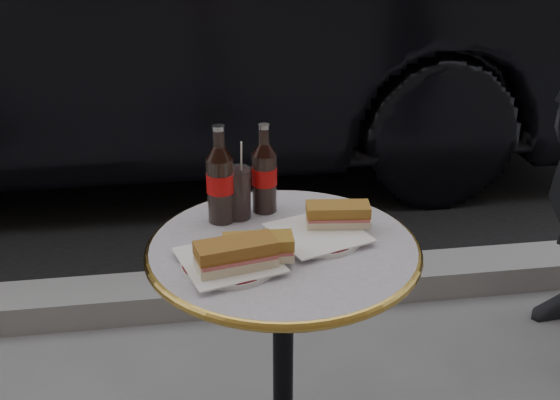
{
  "coord_description": "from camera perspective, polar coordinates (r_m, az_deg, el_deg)",
  "views": [
    {
      "loc": [
        -0.21,
        -1.37,
        1.49
      ],
      "look_at": [
        0.0,
        0.05,
        0.82
      ],
      "focal_mm": 45.0,
      "sensor_mm": 36.0,
      "label": 1
    }
  ],
  "objects": [
    {
      "name": "bistro_table",
      "position": [
        1.78,
        0.25,
        -14.04
      ],
      "size": [
        0.62,
        0.62,
        0.73
      ],
      "primitive_type": null,
      "color": "#BAB2C4",
      "rests_on": "ground"
    },
    {
      "name": "sandwich_left_a",
      "position": [
        1.46,
        -3.6,
        -4.54
      ],
      "size": [
        0.18,
        0.11,
        0.06
      ],
      "primitive_type": "cube",
      "rotation": [
        0.0,
        0.0,
        0.2
      ],
      "color": "#956025",
      "rests_on": "plate_left"
    },
    {
      "name": "cola_glass",
      "position": [
        1.68,
        -3.42,
        0.57
      ],
      "size": [
        0.07,
        0.07,
        0.13
      ],
      "primitive_type": "cylinder",
      "rotation": [
        0.0,
        0.0,
        -0.21
      ],
      "color": "black",
      "rests_on": "bistro_table"
    },
    {
      "name": "asphalt_road",
      "position": [
        6.55,
        -6.58,
        11.59
      ],
      "size": [
        40.0,
        8.0,
        0.0
      ],
      "primitive_type": "cube",
      "color": "black",
      "rests_on": "ground"
    },
    {
      "name": "sandwich_left_b",
      "position": [
        1.48,
        -1.78,
        -4.0
      ],
      "size": [
        0.15,
        0.08,
        0.05
      ],
      "primitive_type": "cube",
      "rotation": [
        0.0,
        0.0,
        -0.05
      ],
      "color": "olive",
      "rests_on": "plate_left"
    },
    {
      "name": "cola_bottle_right",
      "position": [
        1.69,
        -1.29,
        2.59
      ],
      "size": [
        0.08,
        0.08,
        0.22
      ],
      "primitive_type": null,
      "rotation": [
        0.0,
        0.0,
        0.31
      ],
      "color": "black",
      "rests_on": "bistro_table"
    },
    {
      "name": "sandwich_right",
      "position": [
        1.63,
        4.72,
        -1.3
      ],
      "size": [
        0.15,
        0.08,
        0.05
      ],
      "primitive_type": "cube",
      "rotation": [
        0.0,
        0.0,
        -0.12
      ],
      "color": "#9F6B28",
      "rests_on": "plate_right"
    },
    {
      "name": "plate_right",
      "position": [
        1.61,
        3.11,
        -2.9
      ],
      "size": [
        0.23,
        0.23,
        0.01
      ],
      "primitive_type": "cylinder",
      "rotation": [
        0.0,
        0.0,
        0.15
      ],
      "color": "white",
      "rests_on": "bistro_table"
    },
    {
      "name": "parked_car",
      "position": [
        3.85,
        -11.29,
        14.22
      ],
      "size": [
        1.72,
        4.91,
        1.61
      ],
      "primitive_type": "imported",
      "rotation": [
        0.0,
        0.0,
        1.57
      ],
      "color": "black",
      "rests_on": "ground"
    },
    {
      "name": "plate_left",
      "position": [
        1.5,
        -4.14,
        -5.13
      ],
      "size": [
        0.23,
        0.23,
        0.01
      ],
      "primitive_type": "cylinder",
      "rotation": [
        0.0,
        0.0,
        0.1
      ],
      "color": "silver",
      "rests_on": "bistro_table"
    },
    {
      "name": "curb",
      "position": [
        2.7,
        -2.71,
        -7.36
      ],
      "size": [
        40.0,
        0.2,
        0.12
      ],
      "primitive_type": "cube",
      "color": "gray",
      "rests_on": "ground"
    },
    {
      "name": "cola_bottle_left",
      "position": [
        1.64,
        -4.89,
        2.1
      ],
      "size": [
        0.09,
        0.09,
        0.24
      ],
      "primitive_type": null,
      "rotation": [
        0.0,
        0.0,
        0.35
      ],
      "color": "black",
      "rests_on": "bistro_table"
    }
  ]
}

